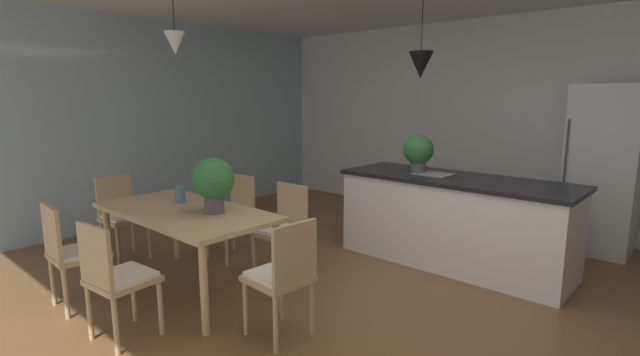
% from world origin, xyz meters
% --- Properties ---
extents(ground_plane, '(10.00, 8.40, 0.04)m').
position_xyz_m(ground_plane, '(0.00, 0.00, -0.02)').
color(ground_plane, brown).
extents(wall_back_kitchen, '(10.00, 0.12, 2.70)m').
position_xyz_m(wall_back_kitchen, '(0.00, 3.26, 1.35)').
color(wall_back_kitchen, silver).
rests_on(wall_back_kitchen, ground_plane).
extents(window_wall_left_glazing, '(0.06, 8.40, 2.70)m').
position_xyz_m(window_wall_left_glazing, '(-4.06, 0.00, 1.35)').
color(window_wall_left_glazing, '#9EB7C6').
rests_on(window_wall_left_glazing, ground_plane).
extents(dining_table, '(1.71, 0.86, 0.73)m').
position_xyz_m(dining_table, '(-1.63, -0.75, 0.66)').
color(dining_table, tan).
rests_on(dining_table, ground_plane).
extents(chair_window_end, '(0.41, 0.41, 0.87)m').
position_xyz_m(chair_window_end, '(-2.86, -0.76, 0.47)').
color(chair_window_end, tan).
rests_on(chair_window_end, ground_plane).
extents(chair_near_left, '(0.42, 0.42, 0.87)m').
position_xyz_m(chair_near_left, '(-2.02, -1.56, 0.47)').
color(chair_near_left, tan).
rests_on(chair_near_left, ground_plane).
extents(chair_near_right, '(0.44, 0.44, 0.87)m').
position_xyz_m(chair_near_right, '(-1.24, -1.56, 0.47)').
color(chair_near_right, tan).
rests_on(chair_near_right, ground_plane).
extents(chair_kitchen_end, '(0.42, 0.42, 0.87)m').
position_xyz_m(chair_kitchen_end, '(-0.41, -0.76, 0.47)').
color(chair_kitchen_end, tan).
rests_on(chair_kitchen_end, ground_plane).
extents(chair_far_right, '(0.42, 0.42, 0.87)m').
position_xyz_m(chair_far_right, '(-1.25, 0.05, 0.47)').
color(chair_far_right, tan).
rests_on(chair_far_right, ground_plane).
extents(chair_far_left, '(0.40, 0.40, 0.87)m').
position_xyz_m(chair_far_left, '(-2.02, 0.05, 0.47)').
color(chair_far_left, tan).
rests_on(chair_far_left, ground_plane).
extents(kitchen_island, '(2.31, 0.84, 0.91)m').
position_xyz_m(kitchen_island, '(-0.17, 1.42, 0.46)').
color(kitchen_island, white).
rests_on(kitchen_island, ground_plane).
extents(refrigerator, '(0.68, 0.67, 1.83)m').
position_xyz_m(refrigerator, '(0.83, 2.86, 0.91)').
color(refrigerator, silver).
rests_on(refrigerator, ground_plane).
extents(pendant_over_table, '(0.17, 0.17, 0.66)m').
position_xyz_m(pendant_over_table, '(-1.67, -0.74, 2.13)').
color(pendant_over_table, black).
extents(pendant_over_island_main, '(0.25, 0.25, 0.82)m').
position_xyz_m(pendant_over_island_main, '(-0.62, 1.42, 2.01)').
color(pendant_over_island_main, black).
extents(potted_plant_on_island, '(0.32, 0.32, 0.40)m').
position_xyz_m(potted_plant_on_island, '(-0.61, 1.42, 1.13)').
color(potted_plant_on_island, '#4C4C51').
rests_on(potted_plant_on_island, kitchen_island).
extents(potted_plant_on_table, '(0.35, 0.35, 0.47)m').
position_xyz_m(potted_plant_on_table, '(-1.34, -0.65, 1.01)').
color(potted_plant_on_table, '#4C4C51').
rests_on(potted_plant_on_table, dining_table).
extents(vase_on_dining_table, '(0.09, 0.09, 0.15)m').
position_xyz_m(vase_on_dining_table, '(-1.89, -0.64, 0.81)').
color(vase_on_dining_table, slate).
rests_on(vase_on_dining_table, dining_table).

